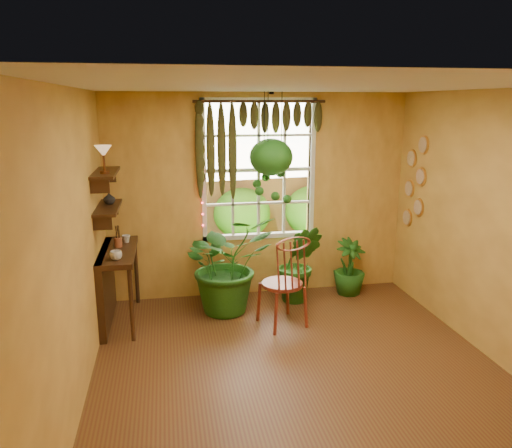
{
  "coord_description": "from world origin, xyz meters",
  "views": [
    {
      "loc": [
        -1.22,
        -4.18,
        2.56
      ],
      "look_at": [
        -0.24,
        1.15,
        1.24
      ],
      "focal_mm": 35.0,
      "sensor_mm": 36.0,
      "label": 1
    }
  ],
  "objects_px": {
    "counter_ledge": "(110,278)",
    "windsor_chair": "(284,296)",
    "potted_plant_left": "(227,263)",
    "potted_plant_mid": "(299,264)",
    "hanging_basket": "(271,161)"
  },
  "relations": [
    {
      "from": "windsor_chair",
      "to": "hanging_basket",
      "type": "xyz_separation_m",
      "value": [
        0.02,
        0.87,
        1.48
      ]
    },
    {
      "from": "potted_plant_left",
      "to": "hanging_basket",
      "type": "bearing_deg",
      "value": 27.14
    },
    {
      "from": "potted_plant_left",
      "to": "potted_plant_mid",
      "type": "height_order",
      "value": "potted_plant_left"
    },
    {
      "from": "counter_ledge",
      "to": "windsor_chair",
      "type": "relative_size",
      "value": 0.93
    },
    {
      "from": "counter_ledge",
      "to": "potted_plant_left",
      "type": "distance_m",
      "value": 1.41
    },
    {
      "from": "potted_plant_mid",
      "to": "windsor_chair",
      "type": "bearing_deg",
      "value": -118.4
    },
    {
      "from": "potted_plant_mid",
      "to": "hanging_basket",
      "type": "height_order",
      "value": "hanging_basket"
    },
    {
      "from": "counter_ledge",
      "to": "potted_plant_mid",
      "type": "bearing_deg",
      "value": 5.33
    },
    {
      "from": "counter_ledge",
      "to": "windsor_chair",
      "type": "height_order",
      "value": "windsor_chair"
    },
    {
      "from": "windsor_chair",
      "to": "potted_plant_left",
      "type": "relative_size",
      "value": 1.03
    },
    {
      "from": "potted_plant_left",
      "to": "hanging_basket",
      "type": "distance_m",
      "value": 1.41
    },
    {
      "from": "windsor_chair",
      "to": "hanging_basket",
      "type": "distance_m",
      "value": 1.71
    },
    {
      "from": "counter_ledge",
      "to": "potted_plant_left",
      "type": "height_order",
      "value": "potted_plant_left"
    },
    {
      "from": "counter_ledge",
      "to": "windsor_chair",
      "type": "bearing_deg",
      "value": -13.11
    },
    {
      "from": "potted_plant_mid",
      "to": "counter_ledge",
      "type": "bearing_deg",
      "value": -174.67
    }
  ]
}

